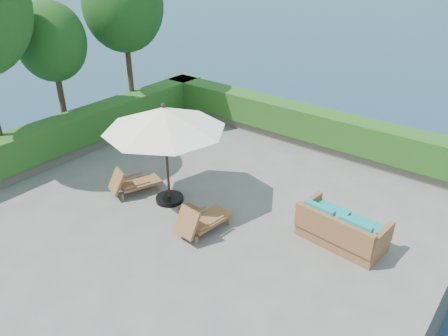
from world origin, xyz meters
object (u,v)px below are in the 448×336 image
Objects in this scene: patio_umbrella at (164,120)px; lounge_right at (201,220)px; wicker_loveseat at (341,230)px; lounge_left at (132,182)px; side_table at (188,211)px.

lounge_right is (1.67, -0.58, -2.05)m from patio_umbrella.
patio_umbrella is at bearing 166.41° from lounge_right.
wicker_loveseat reaches higher than lounge_right.
side_table is at bearing 17.95° from lounge_left.
patio_umbrella is at bearing 158.08° from side_table.
lounge_left is at bearing -163.02° from patio_umbrella.
wicker_loveseat reaches higher than side_table.
patio_umbrella reaches higher than lounge_right.
wicker_loveseat is (5.65, 1.46, 0.04)m from lounge_left.
lounge_right is 0.56m from side_table.
patio_umbrella is 2.37m from lounge_left.
patio_umbrella is 5.09m from wicker_loveseat.
wicker_loveseat is at bearing 13.91° from patio_umbrella.
side_table is (-0.55, 0.13, -0.01)m from lounge_right.
side_table is at bearing 172.42° from lounge_right.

